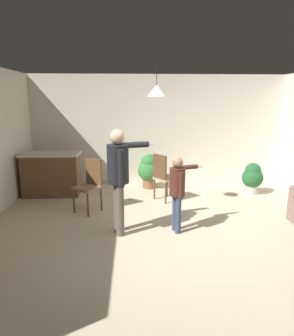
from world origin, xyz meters
name	(u,v)px	position (x,y,z in m)	size (l,w,h in m)	color
ground	(174,234)	(0.00, 0.00, 0.00)	(7.68, 7.68, 0.00)	beige
wall_back	(158,130)	(0.00, 3.20, 1.35)	(6.40, 0.10, 2.70)	silver
kitchen_counter	(52,174)	(-2.45, 2.18, 0.48)	(1.26, 0.66, 0.95)	brown
person_adult	(119,171)	(-0.86, 0.08, 1.03)	(0.75, 0.62, 1.67)	#60564C
person_child	(178,186)	(0.06, 0.09, 0.76)	(0.58, 0.47, 1.23)	#384260
dining_chair_by_counter	(164,176)	(0.00, 1.64, 0.55)	(0.59, 0.59, 1.00)	brown
dining_chair_near_wall	(90,183)	(-1.47, 1.11, 0.55)	(0.59, 0.59, 1.00)	brown
potted_plant_corner	(149,169)	(-0.26, 2.60, 0.46)	(0.54, 0.54, 0.83)	brown
potted_plant_by_wall	(253,177)	(2.05, 2.02, 0.39)	(0.47, 0.47, 0.71)	#B7B2AD
ceiling_light_pendant	(157,91)	(-0.22, 0.91, 2.25)	(0.32, 0.32, 0.55)	silver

